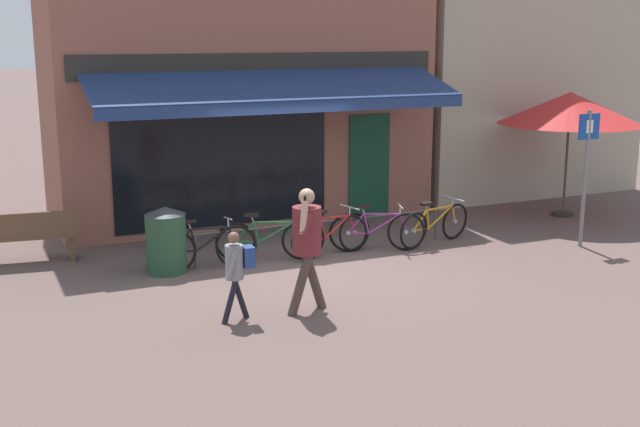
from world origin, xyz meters
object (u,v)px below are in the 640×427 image
object	(u,v)px
pedestrian_adult	(307,237)
pedestrian_child	(237,265)
litter_bin	(166,239)
cafe_parasol	(570,108)
bicycle_orange	(435,224)
park_bench	(25,236)
bicycle_green	(268,239)
parking_sign	(586,164)
bicycle_black	(206,247)
bicycle_purple	(377,231)
bicycle_red	(331,235)

from	to	relation	value
pedestrian_adult	pedestrian_child	xyz separation A→B (m)	(-0.96, 0.05, -0.28)
litter_bin	cafe_parasol	world-z (taller)	cafe_parasol
bicycle_orange	park_bench	world-z (taller)	park_bench
pedestrian_child	litter_bin	xyz separation A→B (m)	(-0.31, 2.52, -0.22)
pedestrian_child	bicycle_green	bearing A→B (deg)	-114.76
bicycle_orange	parking_sign	distance (m)	2.79
pedestrian_adult	parking_sign	distance (m)	5.86
bicycle_black	bicycle_green	bearing A→B (deg)	8.71
bicycle_purple	pedestrian_child	world-z (taller)	pedestrian_child
cafe_parasol	park_bench	distance (m)	10.56
bicycle_black	bicycle_green	distance (m)	1.09
pedestrian_adult	litter_bin	size ratio (longest dim) A/B	1.62
bicycle_black	pedestrian_child	size ratio (longest dim) A/B	1.39
bicycle_orange	park_bench	size ratio (longest dim) A/B	1.05
bicycle_green	bicycle_red	world-z (taller)	bicycle_red
pedestrian_child	cafe_parasol	size ratio (longest dim) A/B	0.42
pedestrian_adult	bicycle_purple	bearing A→B (deg)	-124.87
parking_sign	bicycle_purple	bearing A→B (deg)	160.66
pedestrian_adult	pedestrian_child	bearing A→B (deg)	6.94
litter_bin	bicycle_orange	bearing A→B (deg)	-3.39
bicycle_black	litter_bin	distance (m)	0.63
bicycle_black	pedestrian_child	bearing A→B (deg)	-91.96
bicycle_red	parking_sign	distance (m)	4.58
bicycle_black	pedestrian_adult	size ratio (longest dim) A/B	0.98
litter_bin	parking_sign	bearing A→B (deg)	-11.77
bicycle_purple	pedestrian_adult	size ratio (longest dim) A/B	0.93
pedestrian_adult	parking_sign	world-z (taller)	parking_sign
pedestrian_adult	bicycle_orange	bearing A→B (deg)	-136.34
bicycle_orange	cafe_parasol	world-z (taller)	cafe_parasol
bicycle_red	litter_bin	size ratio (longest dim) A/B	1.54
bicycle_black	bicycle_red	xyz separation A→B (m)	(2.16, -0.09, -0.00)
bicycle_black	bicycle_orange	xyz separation A→B (m)	(4.14, -0.17, -0.00)
cafe_parasol	parking_sign	bearing A→B (deg)	-124.11
parking_sign	cafe_parasol	world-z (taller)	cafe_parasol
bicycle_red	litter_bin	distance (m)	2.77
bicycle_orange	pedestrian_adult	world-z (taller)	pedestrian_adult
bicycle_black	cafe_parasol	distance (m)	8.06
bicycle_orange	pedestrian_adult	distance (m)	4.21
cafe_parasol	park_bench	size ratio (longest dim) A/B	1.73
bicycle_green	litter_bin	world-z (taller)	litter_bin
litter_bin	park_bench	world-z (taller)	litter_bin
bicycle_black	bicycle_red	bearing A→B (deg)	2.31
bicycle_black	parking_sign	size ratio (longest dim) A/B	0.70
bicycle_purple	park_bench	size ratio (longest dim) A/B	0.97
pedestrian_child	parking_sign	size ratio (longest dim) A/B	0.50
bicycle_orange	park_bench	bearing A→B (deg)	149.63
bicycle_green	bicycle_red	xyz separation A→B (m)	(1.07, -0.17, 0.00)
parking_sign	bicycle_green	bearing A→B (deg)	165.05
bicycle_red	parking_sign	size ratio (longest dim) A/B	0.68
bicycle_black	bicycle_purple	world-z (taller)	bicycle_black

